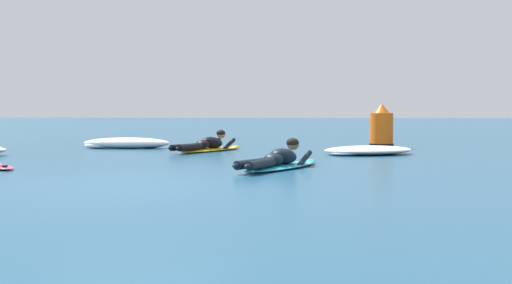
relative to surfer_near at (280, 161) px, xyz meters
The scene contains 6 objects.
ground_plane 7.67m from the surfer_near, 102.49° to the left, with size 120.00×120.00×0.00m, color navy.
surfer_near is the anchor object (origin of this frame).
surfer_far 4.77m from the surfer_near, 114.95° to the left, with size 1.43×2.64×0.54m.
whitewater_mid_left 6.72m from the surfer_near, 129.37° to the left, with size 2.24×0.85×0.27m.
whitewater_mid_right 3.99m from the surfer_near, 65.57° to the left, with size 2.32×1.90×0.19m.
channel_marker_buoy 6.42m from the surfer_near, 70.71° to the left, with size 0.61×0.61×1.13m.
Camera 1 is at (2.49, -8.09, 0.97)m, focal length 45.51 mm.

